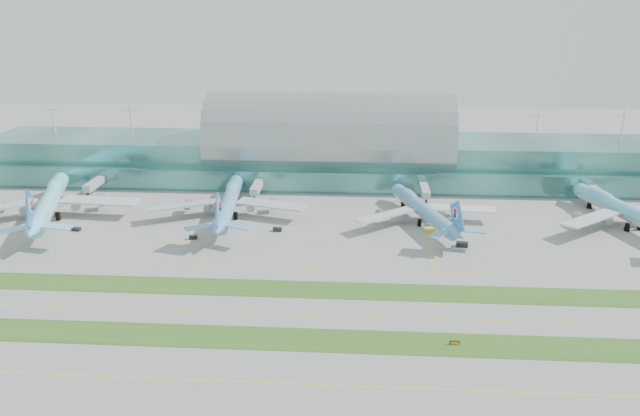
# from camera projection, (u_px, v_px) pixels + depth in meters

# --- Properties ---
(ground) EXTENTS (700.00, 700.00, 0.00)m
(ground) POSITION_uv_depth(u_px,v_px,m) (308.00, 293.00, 192.22)
(ground) COLOR gray
(ground) RESTS_ON ground
(terminal) EXTENTS (340.00, 69.10, 36.00)m
(terminal) POSITION_uv_depth(u_px,v_px,m) (330.00, 151.00, 309.41)
(terminal) COLOR #3D7A75
(terminal) RESTS_ON ground
(grass_strip_near) EXTENTS (420.00, 12.00, 0.08)m
(grass_strip_near) POSITION_uv_depth(u_px,v_px,m) (300.00, 339.00, 165.74)
(grass_strip_near) COLOR #2D591E
(grass_strip_near) RESTS_ON ground
(grass_strip_far) EXTENTS (420.00, 12.00, 0.08)m
(grass_strip_far) POSITION_uv_depth(u_px,v_px,m) (309.00, 290.00, 194.10)
(grass_strip_far) COLOR #2D591E
(grass_strip_far) RESTS_ON ground
(taxiline_a) EXTENTS (420.00, 0.35, 0.01)m
(taxiline_a) POSITION_uv_depth(u_px,v_px,m) (292.00, 384.00, 146.84)
(taxiline_a) COLOR yellow
(taxiline_a) RESTS_ON ground
(taxiline_b) EXTENTS (420.00, 0.35, 0.01)m
(taxiline_b) POSITION_uv_depth(u_px,v_px,m) (304.00, 314.00, 178.98)
(taxiline_b) COLOR yellow
(taxiline_b) RESTS_ON ground
(taxiline_c) EXTENTS (420.00, 0.35, 0.01)m
(taxiline_c) POSITION_uv_depth(u_px,v_px,m) (313.00, 269.00, 209.23)
(taxiline_c) COLOR yellow
(taxiline_c) RESTS_ON ground
(taxiline_d) EXTENTS (420.00, 0.35, 0.01)m
(taxiline_d) POSITION_uv_depth(u_px,v_px,m) (317.00, 244.00, 230.03)
(taxiline_d) COLOR yellow
(taxiline_d) RESTS_ON ground
(airliner_a) EXTENTS (69.84, 81.04, 22.89)m
(airliner_a) POSITION_uv_depth(u_px,v_px,m) (49.00, 201.00, 256.33)
(airliner_a) COLOR #72DFFA
(airliner_a) RESTS_ON ground
(airliner_b) EXTENTS (65.70, 74.90, 20.61)m
(airliner_b) POSITION_uv_depth(u_px,v_px,m) (229.00, 201.00, 257.80)
(airliner_b) COLOR #62A3D8
(airliner_b) RESTS_ON ground
(airliner_c) EXTENTS (57.33, 66.56, 18.82)m
(airliner_c) POSITION_uv_depth(u_px,v_px,m) (422.00, 209.00, 250.70)
(airliner_c) COLOR #5C9DCA
(airliner_c) RESTS_ON ground
(airliner_d) EXTENTS (64.10, 74.29, 20.91)m
(airliner_d) POSITION_uv_depth(u_px,v_px,m) (628.00, 211.00, 245.46)
(airliner_d) COLOR #62BCD7
(airliner_d) RESTS_ON ground
(gse_a) EXTENTS (4.59, 2.95, 1.79)m
(gse_a) POSITION_uv_depth(u_px,v_px,m) (44.00, 220.00, 251.77)
(gse_a) COLOR #CD720C
(gse_a) RESTS_ON ground
(gse_b) EXTENTS (3.73, 2.50, 1.25)m
(gse_b) POSITION_uv_depth(u_px,v_px,m) (76.00, 229.00, 243.14)
(gse_b) COLOR black
(gse_b) RESTS_ON ground
(gse_c) EXTENTS (3.38, 2.38, 1.48)m
(gse_c) POSITION_uv_depth(u_px,v_px,m) (193.00, 237.00, 234.65)
(gse_c) COLOR black
(gse_c) RESTS_ON ground
(gse_d) EXTENTS (3.59, 1.97, 1.61)m
(gse_d) POSITION_uv_depth(u_px,v_px,m) (277.00, 229.00, 242.47)
(gse_d) COLOR black
(gse_d) RESTS_ON ground
(gse_e) EXTENTS (3.82, 2.71, 1.49)m
(gse_e) POSITION_uv_depth(u_px,v_px,m) (431.00, 232.00, 239.83)
(gse_e) COLOR #C3AD0B
(gse_e) RESTS_ON ground
(gse_f) EXTENTS (4.45, 2.72, 1.77)m
(gse_f) POSITION_uv_depth(u_px,v_px,m) (462.00, 244.00, 227.45)
(gse_f) COLOR black
(gse_f) RESTS_ON ground
(taxiway_sign_east) EXTENTS (2.66, 0.50, 1.12)m
(taxiway_sign_east) POSITION_uv_depth(u_px,v_px,m) (455.00, 343.00, 163.17)
(taxiway_sign_east) COLOR black
(taxiway_sign_east) RESTS_ON ground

